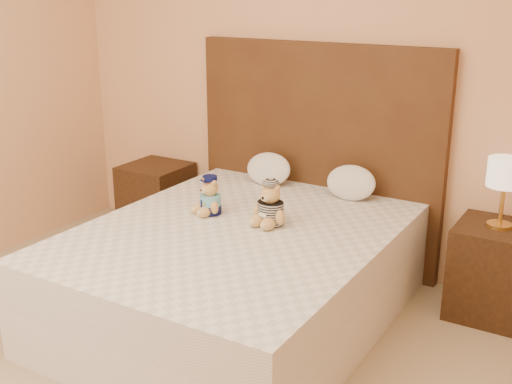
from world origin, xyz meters
The scene contains 9 objects.
bed centered at (0.00, 1.20, 0.28)m, with size 1.60×2.00×0.55m.
headboard centered at (0.00, 2.21, 0.75)m, with size 1.75×0.08×1.50m, color #492D15.
nightstand_left centered at (-1.25, 2.00, 0.28)m, with size 0.45×0.45×0.55m, color #3C2213.
nightstand_right centered at (1.25, 2.00, 0.28)m, with size 0.45×0.45×0.55m, color #3C2213.
lamp centered at (1.25, 2.00, 0.85)m, with size 0.20×0.20×0.40m.
teddy_police centered at (-0.27, 1.34, 0.67)m, with size 0.20×0.19×0.23m, color #C2834B, non-canonical shape.
teddy_prisoner centered at (0.13, 1.36, 0.68)m, with size 0.23×0.22×0.25m, color #C2834B, non-canonical shape.
pillow_left centered at (-0.27, 2.03, 0.67)m, with size 0.33×0.21×0.23m, color white.
pillow_right centered at (0.33, 2.03, 0.67)m, with size 0.33×0.21×0.23m, color white.
Camera 1 is at (1.82, -1.61, 1.86)m, focal length 45.00 mm.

